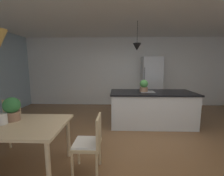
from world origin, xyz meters
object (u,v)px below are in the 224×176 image
object	(u,v)px
kitchen_island	(151,108)
potted_plant_on_table	(12,108)
chair_kitchen_end	(90,142)
chair_far_left	(8,120)
refrigerator	(151,83)
potted_plant_on_island	(144,86)
vase_on_dining_table	(3,119)

from	to	relation	value
kitchen_island	potted_plant_on_table	bearing A→B (deg)	-145.32
chair_kitchen_end	potted_plant_on_table	world-z (taller)	potted_plant_on_table
potted_plant_on_table	chair_far_left	bearing A→B (deg)	131.95
refrigerator	potted_plant_on_table	xyz separation A→B (m)	(-2.92, -3.51, -0.03)
chair_kitchen_end	potted_plant_on_island	bearing A→B (deg)	59.70
potted_plant_on_island	potted_plant_on_table	distance (m)	2.92
chair_far_left	kitchen_island	world-z (taller)	kitchen_island
kitchen_island	refrigerator	world-z (taller)	refrigerator
refrigerator	vase_on_dining_table	bearing A→B (deg)	-129.00
chair_kitchen_end	potted_plant_on_table	xyz separation A→B (m)	(-1.22, 0.13, 0.46)
chair_kitchen_end	potted_plant_on_island	xyz separation A→B (m)	(1.11, 1.90, 0.59)
chair_far_left	potted_plant_on_table	world-z (taller)	potted_plant_on_table
chair_kitchen_end	vase_on_dining_table	size ratio (longest dim) A/B	5.50
potted_plant_on_table	vase_on_dining_table	distance (m)	0.19
kitchen_island	refrigerator	distance (m)	1.85
chair_far_left	chair_kitchen_end	size ratio (longest dim) A/B	1.00
chair_kitchen_end	potted_plant_on_table	distance (m)	1.31
refrigerator	potted_plant_on_table	size ratio (longest dim) A/B	5.24
chair_kitchen_end	vase_on_dining_table	xyz separation A→B (m)	(-1.26, -0.01, 0.34)
refrigerator	vase_on_dining_table	world-z (taller)	refrigerator
potted_plant_on_table	vase_on_dining_table	bearing A→B (deg)	-106.42
kitchen_island	refrigerator	xyz separation A→B (m)	(0.37, 1.75, 0.50)
potted_plant_on_table	kitchen_island	bearing A→B (deg)	34.68
kitchen_island	potted_plant_on_island	distance (m)	0.64
chair_kitchen_end	kitchen_island	xyz separation A→B (m)	(1.33, 1.90, -0.01)
chair_kitchen_end	potted_plant_on_table	bearing A→B (deg)	173.73
chair_kitchen_end	vase_on_dining_table	distance (m)	1.31
chair_far_left	refrigerator	world-z (taller)	refrigerator
chair_far_left	kitchen_island	xyz separation A→B (m)	(3.17, 1.06, -0.01)
chair_far_left	vase_on_dining_table	bearing A→B (deg)	-55.43
chair_far_left	refrigerator	size ratio (longest dim) A/B	0.45
potted_plant_on_table	vase_on_dining_table	world-z (taller)	potted_plant_on_table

